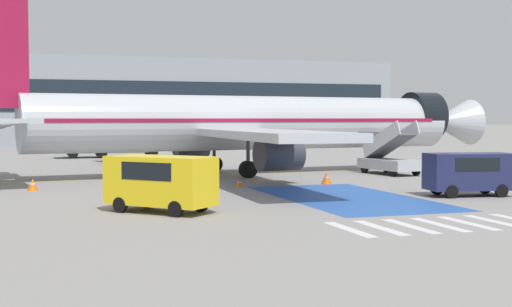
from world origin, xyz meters
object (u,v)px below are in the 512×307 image
Objects in this scene: airliner at (241,123)px; traffic_cone_1 at (327,178)px; ground_crew_0 at (124,170)px; service_van_0 at (161,179)px; boarding_stairs_forward at (389,160)px; fuel_tanker at (110,139)px; traffic_cone_0 at (33,184)px; service_van_1 at (469,170)px; traffic_cone_2 at (239,183)px; terminal_building at (102,101)px; ground_crew_1 at (176,167)px.

airliner is 58.44× the size of traffic_cone_1.
airliner reaches higher than ground_crew_0.
service_van_0 is 14.99m from traffic_cone_1.
fuel_tanker is (-15.89, 27.33, 0.84)m from boarding_stairs_forward.
airliner is at bearing 27.35° from traffic_cone_0.
airliner is 3.73× the size of fuel_tanker.
service_van_1 is (-2.89, -13.41, 0.32)m from boarding_stairs_forward.
boarding_stairs_forward is 31.63m from fuel_tanker.
fuel_tanker is at bearing 25.78° from service_van_1.
traffic_cone_0 is (-4.92, 10.85, -1.05)m from service_van_0.
service_van_1 reaches higher than traffic_cone_0.
traffic_cone_2 is at bearing -7.24° from traffic_cone_0.
terminal_building is (-3.29, 60.73, 2.79)m from airliner.
ground_crew_0 reaches higher than ground_crew_1.
ground_crew_1 is 2.35× the size of traffic_cone_1.
terminal_building reaches higher than traffic_cone_2.
traffic_cone_1 reaches higher than traffic_cone_2.
airliner is at bearing 154.42° from boarding_stairs_forward.
ground_crew_1 is 4.69m from traffic_cone_2.
boarding_stairs_forward is at bearing 9.46° from traffic_cone_0.
service_van_0 is 11.33m from traffic_cone_2.
traffic_cone_1 is at bearing 10.32° from airliner.
fuel_tanker reaches higher than traffic_cone_0.
traffic_cone_1 is at bearing -4.72° from traffic_cone_0.
terminal_building is (2.93, 36.63, 4.52)m from fuel_tanker.
traffic_cone_1 is (8.89, -32.60, -1.45)m from fuel_tanker.
traffic_cone_0 is at bearing 172.76° from traffic_cone_2.
airliner is 60.89m from terminal_building.
boarding_stairs_forward reaches higher than traffic_cone_2.
service_van_0 is 11.41m from ground_crew_0.
ground_crew_0 is 11.72m from traffic_cone_1.
fuel_tanker is 42.18m from service_van_0.
fuel_tanker is at bearing 96.13° from traffic_cone_2.
ground_crew_0 is 67.77m from terminal_building.
terminal_building reaches higher than boarding_stairs_forward.
service_van_1 is 9.74× the size of traffic_cone_2.
service_van_0 is 6.58× the size of traffic_cone_1.
fuel_tanker is 16.95× the size of traffic_cone_0.
airliner reaches higher than service_van_1.
fuel_tanker is 6.58× the size of ground_crew_0.
traffic_cone_0 reaches higher than traffic_cone_2.
service_van_0 is at bearing -148.65° from boarding_stairs_forward.
traffic_cone_1 is 69.75m from terminal_building.
ground_crew_1 is at bearing 15.28° from traffic_cone_0.
boarding_stairs_forward is at bearing -4.07° from service_van_1.
airliner is 9.56m from traffic_cone_2.
service_van_1 is (15.67, 1.35, -0.10)m from service_van_0.
airliner is 8.88× the size of service_van_0.
service_van_0 is 79.07m from terminal_building.
service_van_1 is 18.61m from ground_crew_0.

